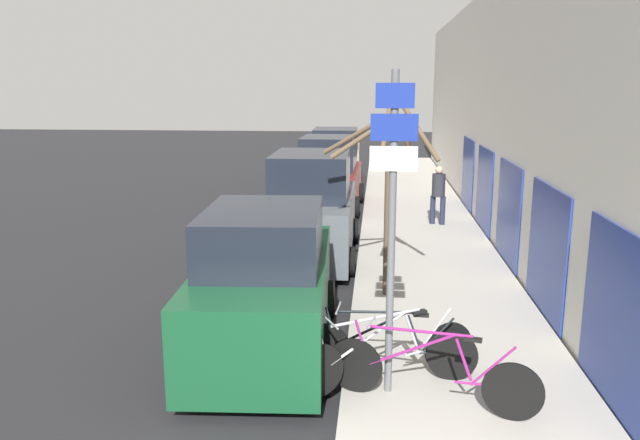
# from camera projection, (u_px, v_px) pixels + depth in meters

# --- Properties ---
(ground_plane) EXTENTS (80.00, 80.00, 0.00)m
(ground_plane) POSITION_uv_depth(u_px,v_px,m) (318.00, 249.00, 15.25)
(ground_plane) COLOR black
(sidewalk_curb) EXTENTS (3.20, 32.00, 0.15)m
(sidewalk_curb) POSITION_uv_depth(u_px,v_px,m) (418.00, 223.00, 17.73)
(sidewalk_curb) COLOR #ADA89E
(sidewalk_curb) RESTS_ON ground
(building_facade) EXTENTS (0.23, 32.00, 6.50)m
(building_facade) POSITION_uv_depth(u_px,v_px,m) (488.00, 112.00, 16.84)
(building_facade) COLOR silver
(building_facade) RESTS_ON ground
(signpost) EXTENTS (0.55, 0.11, 3.94)m
(signpost) POSITION_uv_depth(u_px,v_px,m) (392.00, 216.00, 7.37)
(signpost) COLOR #595B60
(signpost) RESTS_ON sidewalk_curb
(bicycle_0) EXTENTS (2.49, 0.80, 0.96)m
(bicycle_0) POSITION_uv_depth(u_px,v_px,m) (431.00, 373.00, 7.40)
(bicycle_0) COLOR black
(bicycle_0) RESTS_ON sidewalk_curb
(bicycle_1) EXTENTS (2.33, 1.19, 0.98)m
(bicycle_1) POSITION_uv_depth(u_px,v_px,m) (385.00, 355.00, 7.90)
(bicycle_1) COLOR black
(bicycle_1) RESTS_ON sidewalk_curb
(bicycle_2) EXTENTS (2.32, 0.44, 0.92)m
(bicycle_2) POSITION_uv_depth(u_px,v_px,m) (388.00, 347.00, 8.18)
(bicycle_2) COLOR black
(bicycle_2) RESTS_ON sidewalk_curb
(parked_car_0) EXTENTS (2.21, 4.55, 2.19)m
(parked_car_0) POSITION_uv_depth(u_px,v_px,m) (265.00, 286.00, 9.23)
(parked_car_0) COLOR #144728
(parked_car_0) RESTS_ON ground
(parked_car_1) EXTENTS (2.10, 4.57, 2.45)m
(parked_car_1) POSITION_uv_depth(u_px,v_px,m) (312.00, 211.00, 14.23)
(parked_car_1) COLOR #51565B
(parked_car_1) RESTS_ON ground
(parked_car_2) EXTENTS (2.12, 4.22, 2.35)m
(parked_car_2) POSITION_uv_depth(u_px,v_px,m) (329.00, 177.00, 19.79)
(parked_car_2) COLOR maroon
(parked_car_2) RESTS_ON ground
(parked_car_3) EXTENTS (2.18, 4.63, 2.25)m
(parked_car_3) POSITION_uv_depth(u_px,v_px,m) (336.00, 159.00, 24.93)
(parked_car_3) COLOR gray
(parked_car_3) RESTS_ON ground
(pedestrian_near) EXTENTS (0.41, 0.36, 1.61)m
(pedestrian_near) POSITION_uv_depth(u_px,v_px,m) (438.00, 191.00, 17.08)
(pedestrian_near) COLOR #1E2338
(pedestrian_near) RESTS_ON sidewalk_curb
(street_tree) EXTENTS (2.10, 1.41, 3.72)m
(street_tree) POSITION_uv_depth(u_px,v_px,m) (388.00, 198.00, 11.14)
(street_tree) COLOR brown
(street_tree) RESTS_ON sidewalk_curb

